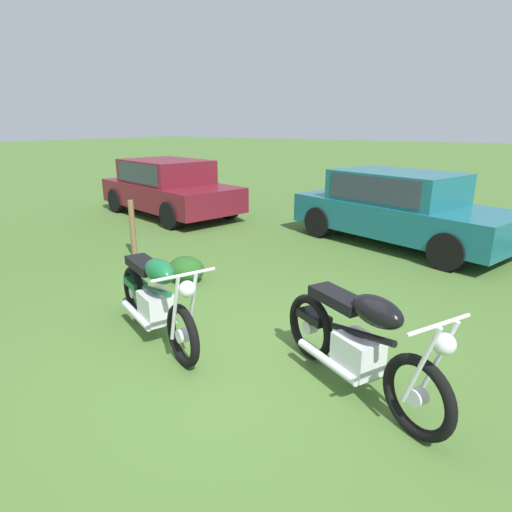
{
  "coord_description": "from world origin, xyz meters",
  "views": [
    {
      "loc": [
        2.25,
        -3.07,
        2.31
      ],
      "look_at": [
        -0.4,
        0.92,
        0.84
      ],
      "focal_mm": 30.33,
      "sensor_mm": 36.0,
      "label": 1
    }
  ],
  "objects_px": {
    "motorcycle_black": "(358,343)",
    "car_teal": "(399,204)",
    "shrub_low": "(186,269)",
    "car_burgundy": "(168,185)",
    "motorcycle_green": "(155,298)",
    "fence_post_wooden": "(133,229)"
  },
  "relations": [
    {
      "from": "car_burgundy",
      "to": "shrub_low",
      "type": "bearing_deg",
      "value": -29.22
    },
    {
      "from": "motorcycle_black",
      "to": "fence_post_wooden",
      "type": "relative_size",
      "value": 1.81
    },
    {
      "from": "motorcycle_black",
      "to": "shrub_low",
      "type": "xyz_separation_m",
      "value": [
        -3.21,
        1.28,
        -0.29
      ]
    },
    {
      "from": "fence_post_wooden",
      "to": "shrub_low",
      "type": "bearing_deg",
      "value": -15.75
    },
    {
      "from": "motorcycle_black",
      "to": "car_teal",
      "type": "bearing_deg",
      "value": 129.55
    },
    {
      "from": "shrub_low",
      "to": "car_burgundy",
      "type": "bearing_deg",
      "value": 137.18
    },
    {
      "from": "motorcycle_green",
      "to": "car_burgundy",
      "type": "height_order",
      "value": "car_burgundy"
    },
    {
      "from": "car_burgundy",
      "to": "car_teal",
      "type": "height_order",
      "value": "same"
    },
    {
      "from": "shrub_low",
      "to": "fence_post_wooden",
      "type": "xyz_separation_m",
      "value": [
        -1.71,
        0.48,
        0.32
      ]
    },
    {
      "from": "motorcycle_black",
      "to": "car_burgundy",
      "type": "bearing_deg",
      "value": 172.22
    },
    {
      "from": "motorcycle_green",
      "to": "motorcycle_black",
      "type": "relative_size",
      "value": 1.03
    },
    {
      "from": "motorcycle_black",
      "to": "shrub_low",
      "type": "height_order",
      "value": "motorcycle_black"
    },
    {
      "from": "fence_post_wooden",
      "to": "car_teal",
      "type": "bearing_deg",
      "value": 43.32
    },
    {
      "from": "motorcycle_black",
      "to": "shrub_low",
      "type": "distance_m",
      "value": 3.47
    },
    {
      "from": "motorcycle_green",
      "to": "car_burgundy",
      "type": "xyz_separation_m",
      "value": [
        -4.81,
        5.09,
        0.31
      ]
    },
    {
      "from": "car_teal",
      "to": "shrub_low",
      "type": "distance_m",
      "value": 4.5
    },
    {
      "from": "car_burgundy",
      "to": "shrub_low",
      "type": "height_order",
      "value": "car_burgundy"
    },
    {
      "from": "motorcycle_green",
      "to": "motorcycle_black",
      "type": "xyz_separation_m",
      "value": [
        2.22,
        0.26,
        0.0
      ]
    },
    {
      "from": "car_teal",
      "to": "fence_post_wooden",
      "type": "xyz_separation_m",
      "value": [
        -3.71,
        -3.5,
        -0.29
      ]
    },
    {
      "from": "motorcycle_black",
      "to": "fence_post_wooden",
      "type": "bearing_deg",
      "value": -173.06
    },
    {
      "from": "shrub_low",
      "to": "fence_post_wooden",
      "type": "height_order",
      "value": "fence_post_wooden"
    },
    {
      "from": "motorcycle_black",
      "to": "shrub_low",
      "type": "bearing_deg",
      "value": -175.11
    }
  ]
}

